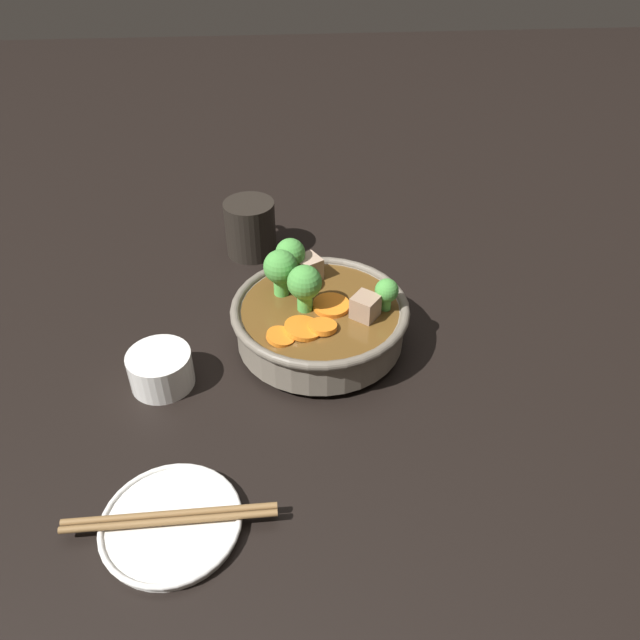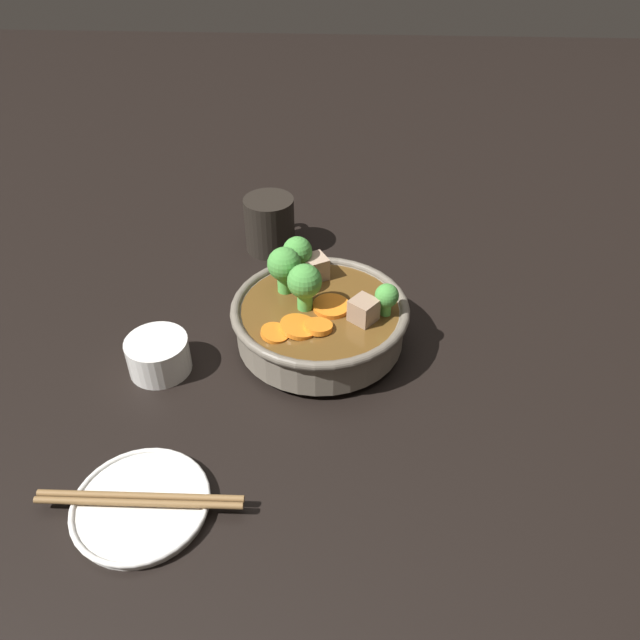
{
  "view_description": "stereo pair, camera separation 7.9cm",
  "coord_description": "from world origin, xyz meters",
  "px_view_note": "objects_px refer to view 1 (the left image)",
  "views": [
    {
      "loc": [
        -0.61,
        0.05,
        0.54
      ],
      "look_at": [
        0.0,
        0.0,
        0.04
      ],
      "focal_mm": 35.0,
      "sensor_mm": 36.0,
      "label": 1
    },
    {
      "loc": [
        -0.62,
        -0.03,
        0.54
      ],
      "look_at": [
        0.0,
        0.0,
        0.04
      ],
      "focal_mm": 35.0,
      "sensor_mm": 36.0,
      "label": 2
    }
  ],
  "objects_px": {
    "tea_cup": "(161,369)",
    "chopsticks_pair": "(170,518)",
    "side_saucer": "(171,523)",
    "stirfry_bowl": "(319,316)",
    "dark_mug": "(250,227)"
  },
  "relations": [
    {
      "from": "chopsticks_pair",
      "to": "stirfry_bowl",
      "type": "bearing_deg",
      "value": -31.71
    },
    {
      "from": "tea_cup",
      "to": "chopsticks_pair",
      "type": "height_order",
      "value": "tea_cup"
    },
    {
      "from": "chopsticks_pair",
      "to": "tea_cup",
      "type": "bearing_deg",
      "value": 9.01
    },
    {
      "from": "stirfry_bowl",
      "to": "tea_cup",
      "type": "bearing_deg",
      "value": 107.37
    },
    {
      "from": "chopsticks_pair",
      "to": "side_saucer",
      "type": "bearing_deg",
      "value": 0.0
    },
    {
      "from": "tea_cup",
      "to": "chopsticks_pair",
      "type": "xyz_separation_m",
      "value": [
        -0.2,
        -0.03,
        -0.01
      ]
    },
    {
      "from": "tea_cup",
      "to": "dark_mug",
      "type": "xyz_separation_m",
      "value": [
        0.29,
        -0.11,
        0.02
      ]
    },
    {
      "from": "tea_cup",
      "to": "dark_mug",
      "type": "height_order",
      "value": "dark_mug"
    },
    {
      "from": "side_saucer",
      "to": "dark_mug",
      "type": "bearing_deg",
      "value": -8.49
    },
    {
      "from": "side_saucer",
      "to": "chopsticks_pair",
      "type": "bearing_deg",
      "value": 0.0
    },
    {
      "from": "stirfry_bowl",
      "to": "side_saucer",
      "type": "xyz_separation_m",
      "value": [
        -0.26,
        0.16,
        -0.04
      ]
    },
    {
      "from": "chopsticks_pair",
      "to": "dark_mug",
      "type": "bearing_deg",
      "value": -8.49
    },
    {
      "from": "stirfry_bowl",
      "to": "side_saucer",
      "type": "bearing_deg",
      "value": 148.29
    },
    {
      "from": "tea_cup",
      "to": "dark_mug",
      "type": "distance_m",
      "value": 0.31
    },
    {
      "from": "side_saucer",
      "to": "tea_cup",
      "type": "bearing_deg",
      "value": 9.01
    }
  ]
}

